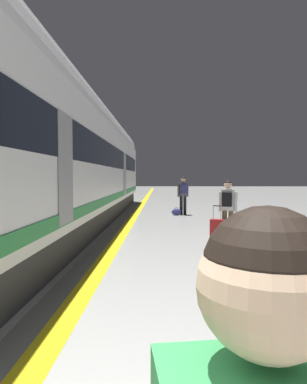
{
  "coord_description": "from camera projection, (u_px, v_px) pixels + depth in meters",
  "views": [
    {
      "loc": [
        0.34,
        -0.01,
        1.77
      ],
      "look_at": [
        0.17,
        7.89,
        1.4
      ],
      "focal_mm": 30.98,
      "sensor_mm": 36.0,
      "label": 1
    }
  ],
  "objects": [
    {
      "name": "safety_line_strip",
      "position": [
        122.0,
        234.0,
        10.11
      ],
      "size": [
        0.36,
        80.0,
        0.01
      ],
      "primitive_type": "cube",
      "color": "yellow",
      "rests_on": "ground"
    },
    {
      "name": "tactile_edge_band",
      "position": [
        113.0,
        234.0,
        10.11
      ],
      "size": [
        0.52,
        80.0,
        0.01
      ],
      "primitive_type": "cube",
      "color": "slate",
      "rests_on": "ground"
    },
    {
      "name": "high_speed_train",
      "position": [
        60.0,
        153.0,
        10.5
      ],
      "size": [
        2.94,
        29.02,
        4.97
      ],
      "color": "#38383D",
      "rests_on": "ground"
    },
    {
      "name": "passenger_near",
      "position": [
        183.0,
        192.0,
        15.32
      ],
      "size": [
        0.52,
        0.42,
        1.75
      ],
      "color": "black",
      "rests_on": "ground"
    },
    {
      "name": "duffel_bag_near",
      "position": [
        176.0,
        212.0,
        15.14
      ],
      "size": [
        0.44,
        0.26,
        0.36
      ],
      "color": "navy",
      "rests_on": "ground"
    },
    {
      "name": "passenger_mid",
      "position": [
        228.0,
        205.0,
        9.24
      ],
      "size": [
        0.49,
        0.4,
        1.66
      ],
      "color": "brown",
      "rests_on": "ground"
    },
    {
      "name": "suitcase_mid",
      "position": [
        217.0,
        229.0,
        9.13
      ],
      "size": [
        0.43,
        0.34,
        0.98
      ],
      "color": "#A51E1E",
      "rests_on": "ground"
    },
    {
      "name": "waste_bin",
      "position": [
        278.0,
        224.0,
        9.11
      ],
      "size": [
        0.46,
        0.46,
        0.91
      ],
      "color": "#4C4C51",
      "rests_on": "ground"
    }
  ]
}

